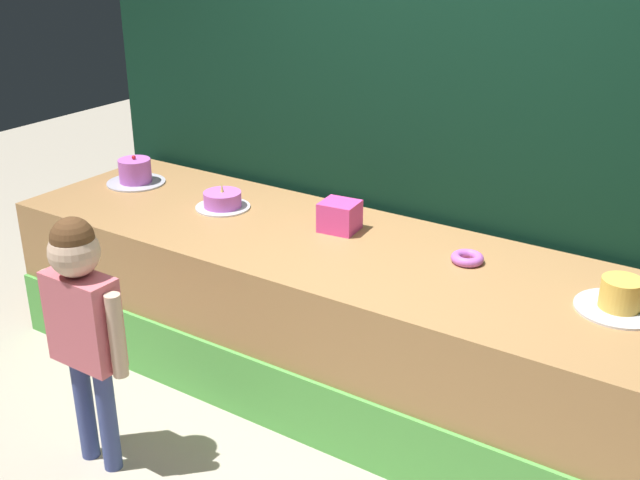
{
  "coord_description": "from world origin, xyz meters",
  "views": [
    {
      "loc": [
        1.55,
        -2.39,
        2.26
      ],
      "look_at": [
        -0.23,
        0.3,
        0.88
      ],
      "focal_mm": 43.41,
      "sensor_mm": 36.0,
      "label": 1
    }
  ],
  "objects_px": {
    "pink_box": "(340,216)",
    "cake_center_left": "(223,201)",
    "cake_far_left": "(135,173)",
    "donut": "(467,258)",
    "child_figure": "(82,312)",
    "cake_center_right": "(620,297)"
  },
  "relations": [
    {
      "from": "child_figure",
      "to": "cake_center_right",
      "type": "bearing_deg",
      "value": 32.64
    },
    {
      "from": "pink_box",
      "to": "cake_center_right",
      "type": "bearing_deg",
      "value": -3.84
    },
    {
      "from": "pink_box",
      "to": "cake_center_left",
      "type": "relative_size",
      "value": 0.61
    },
    {
      "from": "cake_far_left",
      "to": "donut",
      "type": "bearing_deg",
      "value": 1.05
    },
    {
      "from": "donut",
      "to": "child_figure",
      "type": "bearing_deg",
      "value": -132.15
    },
    {
      "from": "child_figure",
      "to": "cake_far_left",
      "type": "distance_m",
      "value": 1.54
    },
    {
      "from": "pink_box",
      "to": "cake_center_left",
      "type": "distance_m",
      "value": 0.7
    },
    {
      "from": "donut",
      "to": "cake_center_left",
      "type": "bearing_deg",
      "value": -176.99
    },
    {
      "from": "pink_box",
      "to": "cake_center_left",
      "type": "bearing_deg",
      "value": -173.29
    },
    {
      "from": "child_figure",
      "to": "cake_center_left",
      "type": "height_order",
      "value": "child_figure"
    },
    {
      "from": "pink_box",
      "to": "child_figure",
      "type": "bearing_deg",
      "value": -109.37
    },
    {
      "from": "pink_box",
      "to": "cake_center_left",
      "type": "xyz_separation_m",
      "value": [
        -0.69,
        -0.08,
        -0.03
      ]
    },
    {
      "from": "donut",
      "to": "cake_center_left",
      "type": "height_order",
      "value": "cake_center_left"
    },
    {
      "from": "cake_center_right",
      "to": "pink_box",
      "type": "bearing_deg",
      "value": 176.16
    },
    {
      "from": "pink_box",
      "to": "cake_center_right",
      "type": "distance_m",
      "value": 1.39
    },
    {
      "from": "donut",
      "to": "cake_far_left",
      "type": "xyz_separation_m",
      "value": [
        -2.08,
        -0.04,
        0.04
      ]
    },
    {
      "from": "child_figure",
      "to": "cake_center_left",
      "type": "bearing_deg",
      "value": 101.81
    },
    {
      "from": "cake_far_left",
      "to": "cake_center_left",
      "type": "bearing_deg",
      "value": -2.86
    },
    {
      "from": "cake_far_left",
      "to": "cake_center_left",
      "type": "xyz_separation_m",
      "value": [
        0.69,
        -0.03,
        -0.02
      ]
    },
    {
      "from": "donut",
      "to": "cake_far_left",
      "type": "bearing_deg",
      "value": -178.95
    },
    {
      "from": "cake_center_left",
      "to": "pink_box",
      "type": "bearing_deg",
      "value": 6.71
    },
    {
      "from": "cake_center_right",
      "to": "cake_center_left",
      "type": "bearing_deg",
      "value": 179.68
    }
  ]
}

